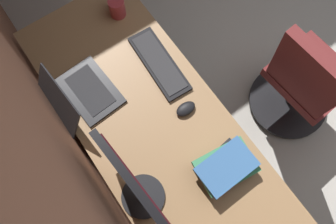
% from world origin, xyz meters
% --- Properties ---
extents(desk, '(1.81, 0.68, 0.73)m').
position_xyz_m(desk, '(0.31, 1.63, 0.66)').
color(desk, '#936D47').
rests_on(desk, ground).
extents(drawer_pedestal, '(0.40, 0.51, 0.69)m').
position_xyz_m(drawer_pedestal, '(0.55, 1.65, 0.35)').
color(drawer_pedestal, '#936D47').
rests_on(drawer_pedestal, ground).
extents(monitor_primary, '(0.49, 0.20, 0.44)m').
position_xyz_m(monitor_primary, '(0.10, 1.86, 0.98)').
color(monitor_primary, black).
rests_on(monitor_primary, desk).
extents(laptop_leftmost, '(0.34, 0.34, 0.20)m').
position_xyz_m(laptop_leftmost, '(0.69, 1.86, 0.78)').
color(laptop_leftmost, black).
rests_on(laptop_leftmost, desk).
extents(keyboard_main, '(0.43, 0.16, 0.02)m').
position_xyz_m(keyboard_main, '(0.62, 1.42, 0.74)').
color(keyboard_main, black).
rests_on(keyboard_main, desk).
extents(mouse_main, '(0.06, 0.10, 0.03)m').
position_xyz_m(mouse_main, '(0.33, 1.46, 0.75)').
color(mouse_main, black).
rests_on(mouse_main, desk).
extents(book_stack_near, '(0.21, 0.28, 0.09)m').
position_xyz_m(book_stack_near, '(-0.00, 1.48, 0.78)').
color(book_stack_near, black).
rests_on(book_stack_near, desk).
extents(coffee_mug, '(0.13, 0.09, 0.11)m').
position_xyz_m(coffee_mug, '(1.00, 1.43, 0.78)').
color(coffee_mug, '#A53338').
rests_on(coffee_mug, desk).
extents(office_chair, '(0.56, 0.57, 0.97)m').
position_xyz_m(office_chair, '(0.13, 0.72, 0.46)').
color(office_chair, maroon).
rests_on(office_chair, ground).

